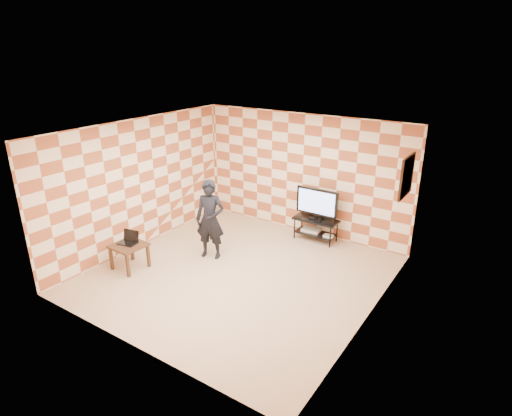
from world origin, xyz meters
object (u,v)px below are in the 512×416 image
object	(u,v)px
tv_stand	(316,225)
side_table	(129,249)
tv	(317,203)
person	(210,220)

from	to	relation	value
tv_stand	side_table	xyz separation A→B (m)	(-2.42, -3.12, 0.05)
tv	person	bearing A→B (deg)	-127.34
tv_stand	tv	world-z (taller)	tv
tv_stand	person	size ratio (longest dim) A/B	0.60
person	side_table	bearing A→B (deg)	-147.18
tv	side_table	distance (m)	3.98
tv	side_table	size ratio (longest dim) A/B	1.56
side_table	person	bearing A→B (deg)	51.53
side_table	person	distance (m)	1.65
tv	person	world-z (taller)	person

